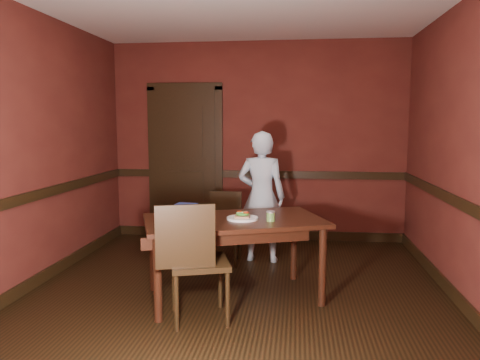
% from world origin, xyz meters
% --- Properties ---
extents(floor, '(4.00, 4.50, 0.01)m').
position_xyz_m(floor, '(0.00, 0.00, 0.00)').
color(floor, black).
rests_on(floor, ground).
extents(wall_back, '(4.00, 0.02, 2.70)m').
position_xyz_m(wall_back, '(0.00, 2.25, 1.35)').
color(wall_back, '#542019').
rests_on(wall_back, ground).
extents(wall_front, '(4.00, 0.02, 2.70)m').
position_xyz_m(wall_front, '(0.00, -2.25, 1.35)').
color(wall_front, '#542019').
rests_on(wall_front, ground).
extents(wall_left, '(0.02, 4.50, 2.70)m').
position_xyz_m(wall_left, '(-2.00, 0.00, 1.35)').
color(wall_left, '#542019').
rests_on(wall_left, ground).
extents(wall_right, '(0.02, 4.50, 2.70)m').
position_xyz_m(wall_right, '(2.00, 0.00, 1.35)').
color(wall_right, '#542019').
rests_on(wall_right, ground).
extents(dado_back, '(4.00, 0.03, 0.10)m').
position_xyz_m(dado_back, '(0.00, 2.23, 0.90)').
color(dado_back, black).
rests_on(dado_back, ground).
extents(dado_left, '(0.03, 4.50, 0.10)m').
position_xyz_m(dado_left, '(-1.99, 0.00, 0.90)').
color(dado_left, black).
rests_on(dado_left, ground).
extents(dado_right, '(0.03, 4.50, 0.10)m').
position_xyz_m(dado_right, '(1.99, 0.00, 0.90)').
color(dado_right, black).
rests_on(dado_right, ground).
extents(baseboard_back, '(4.00, 0.03, 0.12)m').
position_xyz_m(baseboard_back, '(0.00, 2.23, 0.06)').
color(baseboard_back, black).
rests_on(baseboard_back, ground).
extents(baseboard_left, '(0.03, 4.50, 0.12)m').
position_xyz_m(baseboard_left, '(-1.99, 0.00, 0.06)').
color(baseboard_left, black).
rests_on(baseboard_left, ground).
extents(baseboard_right, '(0.03, 4.50, 0.12)m').
position_xyz_m(baseboard_right, '(1.99, 0.00, 0.06)').
color(baseboard_right, black).
rests_on(baseboard_right, ground).
extents(door, '(1.05, 0.07, 2.20)m').
position_xyz_m(door, '(-1.00, 2.22, 1.09)').
color(door, black).
rests_on(door, ground).
extents(dining_table, '(1.80, 1.39, 0.74)m').
position_xyz_m(dining_table, '(-0.01, -0.03, 0.37)').
color(dining_table, black).
rests_on(dining_table, floor).
extents(chair_far, '(0.39, 0.39, 0.81)m').
position_xyz_m(chair_far, '(-0.27, 1.04, 0.40)').
color(chair_far, black).
rests_on(chair_far, floor).
extents(chair_near, '(0.58, 0.58, 0.99)m').
position_xyz_m(chair_near, '(-0.23, -0.53, 0.49)').
color(chair_near, black).
rests_on(chair_near, floor).
extents(person, '(0.58, 0.40, 1.51)m').
position_xyz_m(person, '(0.15, 1.18, 0.76)').
color(person, silver).
rests_on(person, floor).
extents(sandwich_plate, '(0.28, 0.28, 0.07)m').
position_xyz_m(sandwich_plate, '(0.07, -0.05, 0.76)').
color(sandwich_plate, white).
rests_on(sandwich_plate, dining_table).
extents(sauce_jar, '(0.08, 0.08, 0.09)m').
position_xyz_m(sauce_jar, '(0.33, -0.10, 0.79)').
color(sauce_jar, '#5B8B3D').
rests_on(sauce_jar, dining_table).
extents(cheese_saucer, '(0.17, 0.17, 0.05)m').
position_xyz_m(cheese_saucer, '(-0.34, -0.03, 0.76)').
color(cheese_saucer, white).
rests_on(cheese_saucer, dining_table).
extents(food_tub, '(0.22, 0.17, 0.08)m').
position_xyz_m(food_tub, '(-0.51, 0.21, 0.79)').
color(food_tub, blue).
rests_on(food_tub, dining_table).
extents(wrapped_veg, '(0.29, 0.16, 0.08)m').
position_xyz_m(wrapped_veg, '(-0.42, -0.27, 0.78)').
color(wrapped_veg, '#134E1B').
rests_on(wrapped_veg, dining_table).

